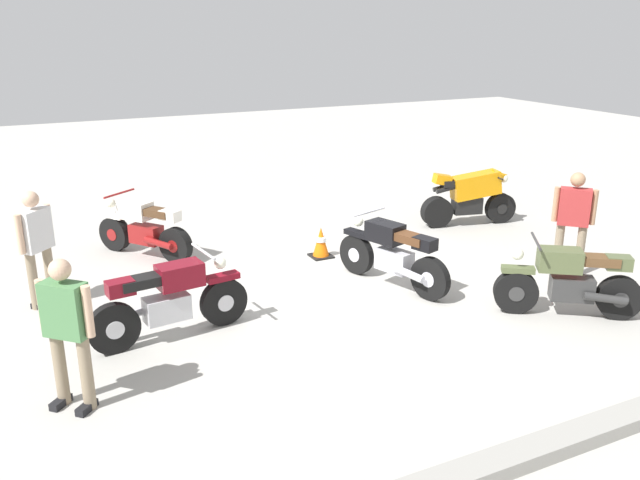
# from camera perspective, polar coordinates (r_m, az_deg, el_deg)

# --- Properties ---
(ground_plane) EXTENTS (40.00, 40.00, 0.00)m
(ground_plane) POSITION_cam_1_polar(r_m,az_deg,el_deg) (10.21, 2.58, -3.55)
(ground_plane) COLOR #ADAAA3
(curb_edge) EXTENTS (14.00, 0.30, 0.15)m
(curb_edge) POSITION_cam_1_polar(r_m,az_deg,el_deg) (6.95, 21.60, -15.57)
(curb_edge) COLOR gray
(curb_edge) RESTS_ON ground
(motorcycle_maroon_cruiser) EXTENTS (2.09, 0.70, 1.09)m
(motorcycle_maroon_cruiser) POSITION_cam_1_polar(r_m,az_deg,el_deg) (8.43, -13.01, -5.11)
(motorcycle_maroon_cruiser) COLOR black
(motorcycle_maroon_cruiser) RESTS_ON ground
(motorcycle_orange_sportbike) EXTENTS (1.94, 0.79, 1.14)m
(motorcycle_orange_sportbike) POSITION_cam_1_polar(r_m,az_deg,el_deg) (13.19, 12.98, 3.80)
(motorcycle_orange_sportbike) COLOR black
(motorcycle_orange_sportbike) RESTS_ON ground
(motorcycle_black_cruiser) EXTENTS (0.86, 2.03, 1.09)m
(motorcycle_black_cruiser) POSITION_cam_1_polar(r_m,az_deg,el_deg) (9.88, 6.33, -1.18)
(motorcycle_black_cruiser) COLOR black
(motorcycle_black_cruiser) RESTS_ON ground
(motorcycle_cream_vintage) EXTENTS (1.29, 1.66, 1.07)m
(motorcycle_cream_vintage) POSITION_cam_1_polar(r_m,az_deg,el_deg) (11.50, -15.09, 0.94)
(motorcycle_cream_vintage) COLOR black
(motorcycle_cream_vintage) RESTS_ON ground
(motorcycle_olive_vintage) EXTENTS (1.70, 1.24, 1.07)m
(motorcycle_olive_vintage) POSITION_cam_1_polar(r_m,az_deg,el_deg) (9.46, 20.92, -3.45)
(motorcycle_olive_vintage) COLOR black
(motorcycle_olive_vintage) RESTS_ON ground
(person_in_green_shirt) EXTENTS (0.54, 0.54, 1.63)m
(person_in_green_shirt) POSITION_cam_1_polar(r_m,az_deg,el_deg) (7.10, -21.18, -6.95)
(person_in_green_shirt) COLOR gray
(person_in_green_shirt) RESTS_ON ground
(person_in_white_shirt) EXTENTS (0.54, 0.54, 1.65)m
(person_in_white_shirt) POSITION_cam_1_polar(r_m,az_deg,el_deg) (9.85, -23.46, -0.13)
(person_in_white_shirt) COLOR gray
(person_in_white_shirt) RESTS_ON ground
(person_in_red_shirt) EXTENTS (0.54, 0.55, 1.65)m
(person_in_red_shirt) POSITION_cam_1_polar(r_m,az_deg,el_deg) (10.91, 21.20, 1.85)
(person_in_red_shirt) COLOR gray
(person_in_red_shirt) RESTS_ON ground
(traffic_cone) EXTENTS (0.36, 0.36, 0.53)m
(traffic_cone) POSITION_cam_1_polar(r_m,az_deg,el_deg) (11.14, 0.08, -0.21)
(traffic_cone) COLOR black
(traffic_cone) RESTS_ON ground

